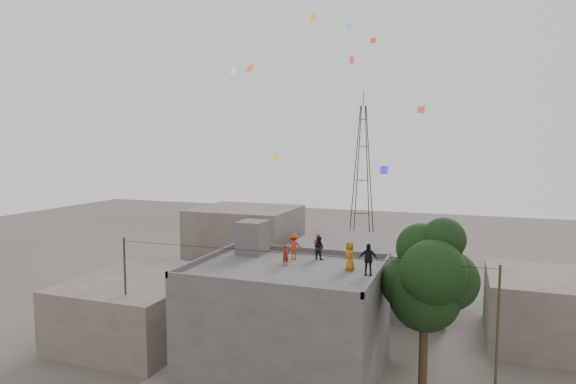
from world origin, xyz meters
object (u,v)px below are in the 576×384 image
(stair_head_box, at_px, (253,237))
(transmission_tower, at_px, (362,173))
(person_red_adult, at_px, (318,247))
(tree, at_px, (429,278))
(person_dark_adult, at_px, (368,259))

(stair_head_box, xyz_separation_m, transmission_tower, (-0.80, 37.40, 1.97))
(stair_head_box, relative_size, person_red_adult, 1.36)
(tree, xyz_separation_m, person_dark_adult, (-2.97, -0.56, 0.81))
(stair_head_box, height_order, tree, tree)
(tree, relative_size, transmission_tower, 0.45)
(person_red_adult, distance_m, person_dark_adult, 4.20)
(tree, distance_m, transmission_tower, 41.12)
(stair_head_box, bearing_deg, person_dark_adult, -18.63)
(transmission_tower, xyz_separation_m, person_red_adult, (5.01, -37.48, -2.24))
(stair_head_box, distance_m, person_dark_adult, 8.02)
(stair_head_box, height_order, transmission_tower, transmission_tower)
(tree, height_order, transmission_tower, transmission_tower)
(stair_head_box, relative_size, tree, 0.22)
(tree, bearing_deg, stair_head_box, 169.26)
(person_red_adult, relative_size, person_dark_adult, 0.90)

